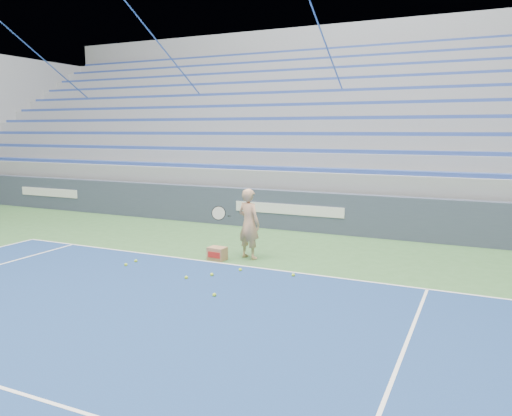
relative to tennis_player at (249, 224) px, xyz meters
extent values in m
cube|color=white|center=(-0.33, -0.65, -0.76)|extent=(10.97, 0.05, 0.00)
cube|color=#374053|center=(-0.33, 3.35, -0.22)|extent=(30.00, 0.30, 1.10)
cube|color=white|center=(-9.33, 3.19, -0.17)|extent=(2.60, 0.02, 0.28)
cube|color=white|center=(-0.33, 3.19, -0.17)|extent=(3.20, 0.02, 0.28)
cube|color=gray|center=(-0.33, 7.90, -0.22)|extent=(30.00, 8.50, 1.10)
cube|color=gray|center=(-0.33, 7.90, 0.58)|extent=(30.00, 8.50, 0.50)
cube|color=#294295|center=(-0.33, 4.03, 0.88)|extent=(29.60, 0.42, 0.11)
cube|color=gray|center=(-0.33, 8.33, 1.08)|extent=(30.00, 7.65, 0.50)
cube|color=#294295|center=(-0.33, 4.88, 1.38)|extent=(29.60, 0.42, 0.11)
cube|color=gray|center=(-0.33, 8.75, 1.58)|extent=(30.00, 6.80, 0.50)
cube|color=#294295|center=(-0.33, 5.73, 1.88)|extent=(29.60, 0.42, 0.11)
cube|color=gray|center=(-0.33, 9.18, 2.08)|extent=(30.00, 5.95, 0.50)
cube|color=#294295|center=(-0.33, 6.58, 2.38)|extent=(29.60, 0.42, 0.11)
cube|color=gray|center=(-0.33, 9.60, 2.58)|extent=(30.00, 5.10, 0.50)
cube|color=#294295|center=(-0.33, 7.43, 2.88)|extent=(29.60, 0.42, 0.11)
cube|color=gray|center=(-0.33, 10.03, 3.08)|extent=(30.00, 4.25, 0.50)
cube|color=#294295|center=(-0.33, 8.28, 3.38)|extent=(29.60, 0.42, 0.11)
cube|color=gray|center=(-0.33, 10.45, 3.58)|extent=(30.00, 3.40, 0.50)
cube|color=#294295|center=(-0.33, 9.13, 3.88)|extent=(29.60, 0.42, 0.11)
cube|color=gray|center=(-0.33, 10.88, 4.08)|extent=(30.00, 2.55, 0.50)
cube|color=#294295|center=(-0.33, 9.98, 4.38)|extent=(29.60, 0.42, 0.11)
cube|color=gray|center=(-0.33, 11.30, 4.58)|extent=(30.00, 1.70, 0.50)
cube|color=#294295|center=(-0.33, 10.83, 4.88)|extent=(29.60, 0.42, 0.11)
cube|color=gray|center=(-0.33, 11.73, 5.08)|extent=(30.00, 0.85, 0.50)
cube|color=#294295|center=(-0.33, 11.68, 5.38)|extent=(29.60, 0.42, 0.11)
cube|color=gray|center=(-15.48, 7.90, 2.28)|extent=(0.30, 8.80, 6.10)
cube|color=gray|center=(-0.33, 12.45, 2.88)|extent=(31.00, 0.40, 7.30)
cylinder|color=#3057AA|center=(-12.33, 7.90, 3.83)|extent=(0.05, 8.53, 5.04)
cylinder|color=#3057AA|center=(-6.33, 7.90, 3.83)|extent=(0.05, 8.53, 5.04)
cylinder|color=#3057AA|center=(-0.33, 7.90, 3.83)|extent=(0.05, 8.53, 5.04)
imported|color=tan|center=(0.01, 0.01, 0.00)|extent=(0.64, 0.51, 1.53)
cylinder|color=black|center=(-0.34, -0.24, 0.18)|extent=(0.12, 0.27, 0.08)
cylinder|color=beige|center=(-0.44, -0.52, 0.28)|extent=(0.29, 0.16, 0.28)
torus|color=black|center=(-0.44, -0.52, 0.28)|extent=(0.31, 0.18, 0.30)
cube|color=#A0734D|center=(-0.56, -0.40, -0.63)|extent=(0.39, 0.30, 0.28)
cube|color=#B21E19|center=(-0.56, -0.55, -0.63)|extent=(0.30, 0.03, 0.13)
sphere|color=#B7E62F|center=(-0.39, -1.89, -0.74)|extent=(0.07, 0.07, 0.07)
sphere|color=#B7E62F|center=(0.58, -2.54, -0.74)|extent=(0.07, 0.07, 0.07)
sphere|color=#B7E62F|center=(-2.01, -1.65, -0.74)|extent=(0.07, 0.07, 0.07)
sphere|color=#B7E62F|center=(-0.05, -1.52, -0.74)|extent=(0.07, 0.07, 0.07)
sphere|color=#B7E62F|center=(1.37, -0.89, -0.74)|extent=(0.07, 0.07, 0.07)
sphere|color=#B7E62F|center=(-2.01, -1.32, -0.74)|extent=(0.07, 0.07, 0.07)
sphere|color=#B7E62F|center=(0.29, -0.99, -0.74)|extent=(0.07, 0.07, 0.07)
camera|label=1|loc=(4.58, -9.54, 2.00)|focal=35.00mm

